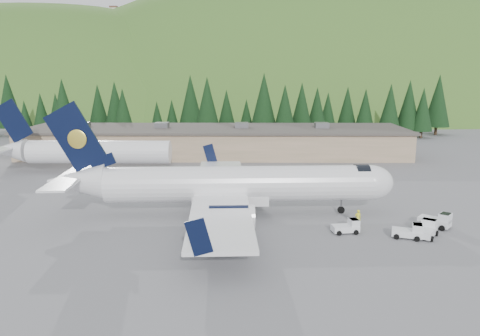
% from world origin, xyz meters
% --- Properties ---
extents(ground, '(600.00, 600.00, 0.00)m').
position_xyz_m(ground, '(0.00, 0.00, 0.00)').
color(ground, slate).
extents(airliner, '(37.59, 35.23, 12.48)m').
position_xyz_m(airliner, '(-1.10, -0.05, 3.33)').
color(airliner, white).
rests_on(airliner, ground).
extents(second_airliner, '(27.50, 11.00, 10.05)m').
position_xyz_m(second_airliner, '(-24.92, 22.00, 3.32)').
color(second_airliner, white).
rests_on(second_airliner, ground).
extents(baggage_tug_a, '(2.71, 1.86, 1.36)m').
position_xyz_m(baggage_tug_a, '(10.63, -5.84, 0.61)').
color(baggage_tug_a, white).
rests_on(baggage_tug_a, ground).
extents(baggage_tug_b, '(3.00, 2.29, 1.45)m').
position_xyz_m(baggage_tug_b, '(16.16, -7.32, 0.65)').
color(baggage_tug_b, white).
rests_on(baggage_tug_b, ground).
extents(baggage_tug_c, '(2.81, 3.16, 1.52)m').
position_xyz_m(baggage_tug_c, '(17.97, -6.80, 0.68)').
color(baggage_tug_c, white).
rests_on(baggage_tug_c, ground).
extents(terminal_building, '(71.00, 17.00, 6.10)m').
position_xyz_m(terminal_building, '(-5.01, 38.00, 2.62)').
color(terminal_building, '#8C7B5C').
rests_on(terminal_building, ground).
extents(baggage_tug_d, '(3.28, 3.06, 1.60)m').
position_xyz_m(baggage_tug_d, '(20.02, -4.16, 0.72)').
color(baggage_tug_d, white).
rests_on(baggage_tug_d, ground).
extents(ramp_worker, '(0.63, 0.41, 1.71)m').
position_xyz_m(ramp_worker, '(12.11, -3.75, 0.85)').
color(ramp_worker, yellow).
rests_on(ramp_worker, ground).
extents(tree_line, '(113.78, 19.12, 14.02)m').
position_xyz_m(tree_line, '(-4.75, 60.59, 7.44)').
color(tree_line, black).
rests_on(tree_line, ground).
extents(hills, '(614.00, 330.00, 300.00)m').
position_xyz_m(hills, '(53.34, 207.38, -82.80)').
color(hills, '#366521').
rests_on(hills, ground).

